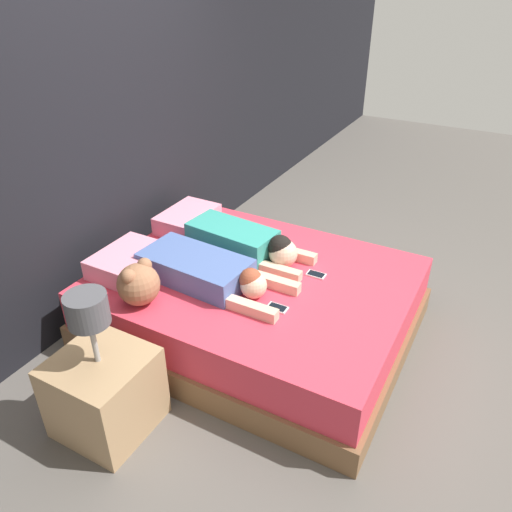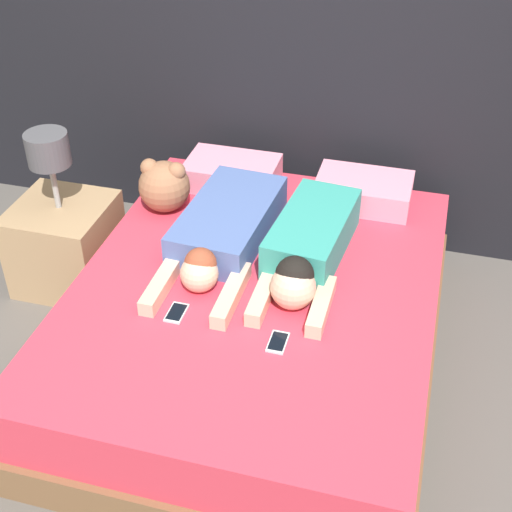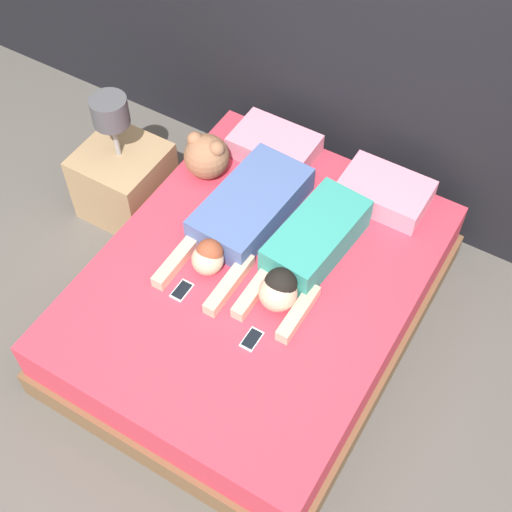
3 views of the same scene
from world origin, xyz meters
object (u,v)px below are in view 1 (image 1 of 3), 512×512
bed (256,303)px  person_left (207,271)px  pillow_head_left (126,260)px  cell_phone_right (316,275)px  pillow_head_right (188,219)px  cell_phone_left (277,308)px  nightstand (104,388)px  person_right (247,243)px  plush_toy (138,283)px

bed → person_left: size_ratio=1.96×
pillow_head_left → cell_phone_right: size_ratio=3.86×
bed → pillow_head_right: pillow_head_right is taller
cell_phone_left → nightstand: nightstand is taller
nightstand → bed: bearing=-15.6°
nightstand → pillow_head_right: bearing=18.0°
person_right → person_left: bearing=172.2°
bed → cell_phone_right: size_ratio=16.29×
bed → plush_toy: 0.88m
plush_toy → person_left: bearing=-31.6°
bed → person_right: bearing=43.4°
person_left → plush_toy: size_ratio=3.81×
cell_phone_left → cell_phone_right: bearing=-7.8°
cell_phone_right → plush_toy: (-0.82, 0.85, 0.14)m
nightstand → cell_phone_left: bearing=-35.1°
person_left → cell_phone_left: size_ratio=8.30×
bed → person_right: person_right is taller
cell_phone_right → nightstand: bearing=153.1°
cell_phone_left → person_left: bearing=85.6°
pillow_head_right → person_left: size_ratio=0.46×
plush_toy → bed: bearing=-37.8°
cell_phone_left → nightstand: 1.10m
pillow_head_left → bed: bearing=-66.1°
pillow_head_right → cell_phone_left: bearing=-119.6°
pillow_head_right → nightstand: size_ratio=0.55×
pillow_head_left → cell_phone_left: size_ratio=3.86×
cell_phone_right → nightstand: size_ratio=0.14×
person_right → nightstand: bearing=174.1°
bed → nightstand: nightstand is taller
bed → cell_phone_left: 0.47m
person_right → plush_toy: 0.87m
cell_phone_right → nightstand: nightstand is taller
bed → nightstand: 1.21m
person_left → cell_phone_right: person_left is taller
bed → cell_phone_right: bearing=-62.0°
person_right → cell_phone_right: size_ratio=7.31×
cell_phone_left → cell_phone_right: size_ratio=1.00×
bed → cell_phone_right: (0.19, -0.36, 0.24)m
plush_toy → nightstand: nightstand is taller
pillow_head_left → cell_phone_left: pillow_head_left is taller
cell_phone_right → nightstand: 1.53m
plush_toy → pillow_head_right: bearing=18.9°
pillow_head_left → nightstand: (-0.80, -0.50, -0.26)m
pillow_head_left → cell_phone_right: bearing=-64.8°
pillow_head_right → cell_phone_right: bearing=-98.2°
plush_toy → pillow_head_left: bearing=52.3°
person_right → plush_toy: (-0.82, 0.30, 0.04)m
person_left → nightstand: 0.97m
pillow_head_right → person_left: (-0.59, -0.58, 0.01)m
pillow_head_right → person_right: (-0.17, -0.64, 0.03)m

